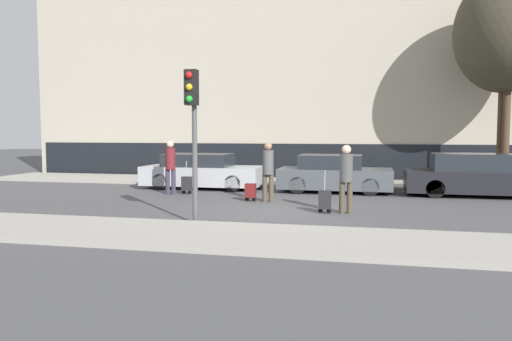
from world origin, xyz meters
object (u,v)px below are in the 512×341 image
Objects in this scene: pedestrian_center at (268,168)px; trolley_center at (250,191)px; pedestrian_right at (346,174)px; bare_tree_near_crossing at (510,28)px; parked_car_1 at (334,174)px; parked_car_2 at (477,176)px; parked_car_0 at (202,172)px; trolley_right at (325,200)px; trolley_left at (187,184)px; traffic_light at (193,115)px; pedestrian_left at (170,164)px; bare_tree_down_street at (505,33)px.

trolley_center is (-0.55, -0.02, -0.71)m from pedestrian_center.
bare_tree_near_crossing is (5.47, 6.66, 4.84)m from pedestrian_right.
parked_car_2 is (4.72, -0.13, 0.04)m from parked_car_1.
parked_car_0 is 4.97m from parked_car_1.
parked_car_1 is 4.70m from trolley_right.
bare_tree_near_crossing is at bearing 18.69° from parked_car_1.
trolley_left is at bearing -88.66° from parked_car_0.
pedestrian_center reaches higher than parked_car_2.
traffic_light reaches higher than pedestrian_center.
trolley_right is at bearing -31.12° from trolley_left.
parked_car_1 reaches higher than trolley_center.
trolley_left is 0.63× the size of pedestrian_right.
trolley_center is at bearing 143.23° from pedestrian_left.
bare_tree_near_crossing is at bearing 18.71° from trolley_left.
pedestrian_right is 9.97m from bare_tree_down_street.
parked_car_0 is at bearing 91.34° from trolley_left.
trolley_center is at bearing -128.81° from parked_car_1.
bare_tree_near_crossing is (6.09, 2.06, 5.25)m from parked_car_1.
traffic_light is (2.20, -7.04, 1.92)m from parked_car_0.
traffic_light is (-2.76, -6.97, 1.91)m from parked_car_1.
pedestrian_left reaches higher than trolley_center.
trolley_center is (2.60, -3.00, -0.29)m from parked_car_0.
bare_tree_down_street reaches higher than traffic_light.
trolley_right is 0.14× the size of bare_tree_near_crossing.
parked_car_0 is at bearing 178.84° from parked_car_2.
parked_car_1 is 4.72m from parked_car_2.
pedestrian_center reaches higher than trolley_right.
trolley_center is at bearing -149.41° from bare_tree_near_crossing.
pedestrian_right is at bearing 9.45° from trolley_right.
bare_tree_down_street reaches higher than trolley_left.
parked_car_2 is at bearing 21.62° from trolley_center.
bare_tree_down_street is at bearing 46.72° from traffic_light.
parked_car_2 is at bearing 21.43° from pedestrian_center.
parked_car_1 is 3.46m from pedestrian_center.
trolley_right is (5.00, -3.02, 0.00)m from trolley_left.
bare_tree_down_street is (-0.09, 0.27, -0.10)m from bare_tree_near_crossing.
pedestrian_right is 0.23× the size of bare_tree_near_crossing.
pedestrian_left is (-10.17, -1.70, 0.39)m from parked_car_2.
parked_car_1 is at bearing -178.55° from pedestrian_left.
parked_car_1 is at bearing -0.77° from parked_car_0.
traffic_light is at bearing -72.63° from parked_car_0.
trolley_right is at bearing -131.69° from bare_tree_near_crossing.
pedestrian_left is at bearing -161.42° from parked_car_1.
bare_tree_down_street is (5.38, 6.93, 4.74)m from pedestrian_right.
traffic_light is 13.18m from bare_tree_down_street.
trolley_left is 5.84m from trolley_right.
pedestrian_right is 1.57× the size of trolley_right.
trolley_left is at bearing -161.29° from bare_tree_near_crossing.
bare_tree_down_street is (10.96, 2.27, 5.15)m from parked_car_0.
trolley_right is at bearing -43.34° from parked_car_0.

